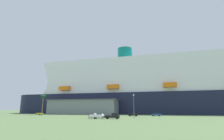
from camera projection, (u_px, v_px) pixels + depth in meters
The scene contains 10 objects.
ground_plane at pixel (123, 115), 106.88m from camera, with size 600.00×600.00×0.00m, color #567042.
cruise_ship at pixel (169, 90), 125.90m from camera, with size 250.05×52.65×58.10m.
terminal_building at pixel (86, 107), 122.30m from camera, with size 49.75×27.61×9.61m.
pickup_truck at pixel (113, 116), 67.76m from camera, with size 5.88×3.11×2.20m.
small_boat_on_trailer at pixel (98, 116), 68.74m from camera, with size 7.31×3.24×2.15m.
palm_tree at pixel (43, 98), 101.80m from camera, with size 3.22×3.32×11.56m.
street_lamp at pixel (134, 103), 72.65m from camera, with size 0.56×0.56×9.49m.
parked_car_blue_suv at pixel (157, 114), 90.94m from camera, with size 4.83×2.41×1.58m.
parked_car_black_coupe at pixel (133, 114), 90.43m from camera, with size 4.90×2.29×1.58m.
parked_car_yellow_taxi at pixel (39, 113), 108.85m from camera, with size 4.77×2.57×1.58m.
Camera 1 is at (33.97, -74.96, 3.98)m, focal length 28.71 mm.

